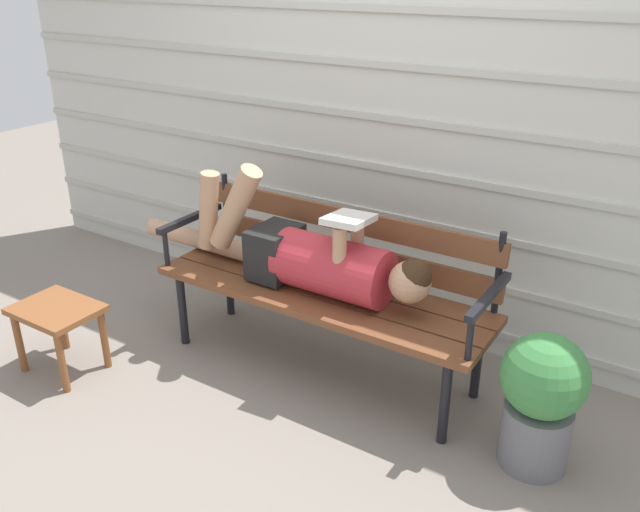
{
  "coord_description": "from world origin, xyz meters",
  "views": [
    {
      "loc": [
        1.52,
        -2.32,
        1.89
      ],
      "look_at": [
        0.0,
        0.06,
        0.62
      ],
      "focal_mm": 36.78,
      "sensor_mm": 36.0,
      "label": 1
    }
  ],
  "objects_px": {
    "reclining_person": "(308,256)",
    "footstool": "(58,319)",
    "park_bench": "(328,278)",
    "potted_plant": "(541,397)"
  },
  "relations": [
    {
      "from": "reclining_person",
      "to": "footstool",
      "type": "bearing_deg",
      "value": -145.3
    },
    {
      "from": "park_bench",
      "to": "reclining_person",
      "type": "bearing_deg",
      "value": -133.95
    },
    {
      "from": "footstool",
      "to": "potted_plant",
      "type": "height_order",
      "value": "potted_plant"
    },
    {
      "from": "park_bench",
      "to": "footstool",
      "type": "distance_m",
      "value": 1.35
    },
    {
      "from": "park_bench",
      "to": "footstool",
      "type": "bearing_deg",
      "value": -144.45
    },
    {
      "from": "footstool",
      "to": "potted_plant",
      "type": "xyz_separation_m",
      "value": [
        2.19,
        0.59,
        0.04
      ]
    },
    {
      "from": "reclining_person",
      "to": "footstool",
      "type": "xyz_separation_m",
      "value": [
        -1.02,
        -0.7,
        -0.32
      ]
    },
    {
      "from": "park_bench",
      "to": "reclining_person",
      "type": "height_order",
      "value": "reclining_person"
    },
    {
      "from": "park_bench",
      "to": "potted_plant",
      "type": "relative_size",
      "value": 2.85
    },
    {
      "from": "park_bench",
      "to": "reclining_person",
      "type": "relative_size",
      "value": 0.97
    }
  ]
}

